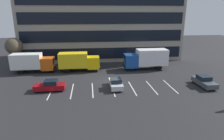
{
  "coord_description": "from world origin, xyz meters",
  "views": [
    {
      "loc": [
        -3.09,
        -28.22,
        10.2
      ],
      "look_at": [
        0.45,
        1.54,
        1.4
      ],
      "focal_mm": 31.22,
      "sensor_mm": 36.0,
      "label": 1
    }
  ],
  "objects": [
    {
      "name": "sedan_charcoal",
      "position": [
        13.28,
        -3.47,
        0.72
      ],
      "size": [
        1.77,
        4.24,
        1.52
      ],
      "color": "#474C51",
      "rests_on": "ground_plane"
    },
    {
      "name": "box_truck_yellow_all",
      "position": [
        -5.06,
        6.33,
        1.91
      ],
      "size": [
        7.3,
        2.42,
        3.38
      ],
      "color": "yellow",
      "rests_on": "ground_plane"
    },
    {
      "name": "office_building",
      "position": [
        0.0,
        17.95,
        7.2
      ],
      "size": [
        34.87,
        11.41,
        14.4
      ],
      "color": "gray",
      "rests_on": "ground_plane"
    },
    {
      "name": "sedan_silver",
      "position": [
        0.48,
        -2.65,
        0.68
      ],
      "size": [
        1.67,
        3.99,
        1.43
      ],
      "color": "silver",
      "rests_on": "ground_plane"
    },
    {
      "name": "box_truck_blue",
      "position": [
        7.47,
        6.17,
        2.11
      ],
      "size": [
        8.09,
        2.68,
        3.75
      ],
      "color": "#194799",
      "rests_on": "ground_plane"
    },
    {
      "name": "ground_plane",
      "position": [
        0.0,
        0.0,
        0.0
      ],
      "size": [
        120.0,
        120.0,
        0.0
      ],
      "primitive_type": "plane",
      "color": "#262628"
    },
    {
      "name": "bare_tree",
      "position": [
        -17.0,
        9.67,
        4.26
      ],
      "size": [
        3.12,
        3.12,
        5.84
      ],
      "color": "#473323",
      "rests_on": "ground_plane"
    },
    {
      "name": "sedan_maroon",
      "position": [
        -8.55,
        -2.59,
        0.69
      ],
      "size": [
        4.1,
        1.72,
        1.47
      ],
      "color": "maroon",
      "rests_on": "ground_plane"
    },
    {
      "name": "box_truck_orange",
      "position": [
        -13.16,
        6.55,
        1.9
      ],
      "size": [
        7.28,
        2.41,
        3.37
      ],
      "color": "#D85914",
      "rests_on": "ground_plane"
    },
    {
      "name": "lot_markings",
      "position": [
        0.0,
        -3.1,
        0.0
      ],
      "size": [
        16.94,
        5.4,
        0.01
      ],
      "color": "silver",
      "rests_on": "ground_plane"
    }
  ]
}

